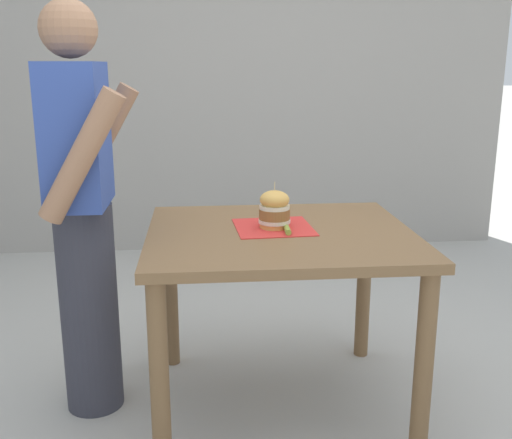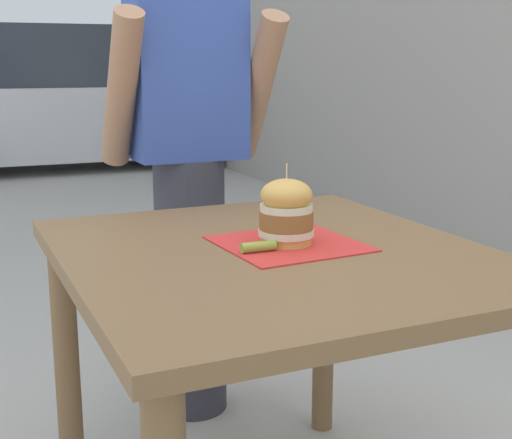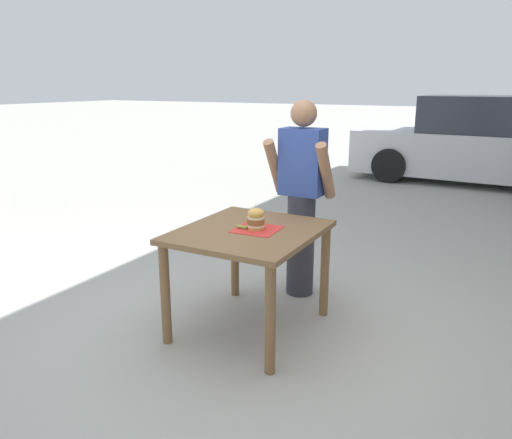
{
  "view_description": "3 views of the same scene",
  "coord_description": "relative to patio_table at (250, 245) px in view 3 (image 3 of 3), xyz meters",
  "views": [
    {
      "loc": [
        -2.34,
        0.31,
        1.45
      ],
      "look_at": [
        0.0,
        0.1,
        0.84
      ],
      "focal_mm": 42.0,
      "sensor_mm": 36.0,
      "label": 1
    },
    {
      "loc": [
        -0.69,
        -1.45,
        1.22
      ],
      "look_at": [
        0.0,
        0.1,
        0.84
      ],
      "focal_mm": 50.0,
      "sensor_mm": 36.0,
      "label": 2
    },
    {
      "loc": [
        1.7,
        -3.04,
        1.82
      ],
      "look_at": [
        0.0,
        0.1,
        0.84
      ],
      "focal_mm": 35.0,
      "sensor_mm": 36.0,
      "label": 3
    }
  ],
  "objects": [
    {
      "name": "serving_paper",
      "position": [
        0.05,
        0.02,
        0.13
      ],
      "size": [
        0.33,
        0.33,
        0.0
      ],
      "primitive_type": "cube",
      "rotation": [
        0.0,
        0.0,
        0.06
      ],
      "color": "red",
      "rests_on": "patio_table"
    },
    {
      "name": "patio_table",
      "position": [
        0.0,
        0.0,
        0.0
      ],
      "size": [
        0.95,
        1.08,
        0.79
      ],
      "color": "brown",
      "rests_on": "ground"
    },
    {
      "name": "ground_plane",
      "position": [
        0.0,
        0.0,
        -0.67
      ],
      "size": [
        80.0,
        80.0,
        0.0
      ],
      "primitive_type": "plane",
      "color": "#ADAAA3"
    },
    {
      "name": "diner_across_table",
      "position": [
        0.07,
        0.8,
        0.22
      ],
      "size": [
        0.55,
        0.35,
        1.69
      ],
      "color": "#33333D",
      "rests_on": "ground"
    },
    {
      "name": "pickle_spear",
      "position": [
        -0.05,
        -0.02,
        0.14
      ],
      "size": [
        0.08,
        0.03,
        0.02
      ],
      "primitive_type": "cylinder",
      "rotation": [
        0.0,
        1.57,
        3.1
      ],
      "color": "#8EA83D",
      "rests_on": "serving_paper"
    },
    {
      "name": "parked_car_near_curb",
      "position": [
        0.84,
        7.14,
        0.06
      ],
      "size": [
        4.26,
        1.96,
        1.6
      ],
      "color": "silver",
      "rests_on": "ground"
    },
    {
      "name": "sandwich",
      "position": [
        0.04,
        0.02,
        0.21
      ],
      "size": [
        0.13,
        0.13,
        0.19
      ],
      "color": "gold",
      "rests_on": "serving_paper"
    }
  ]
}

